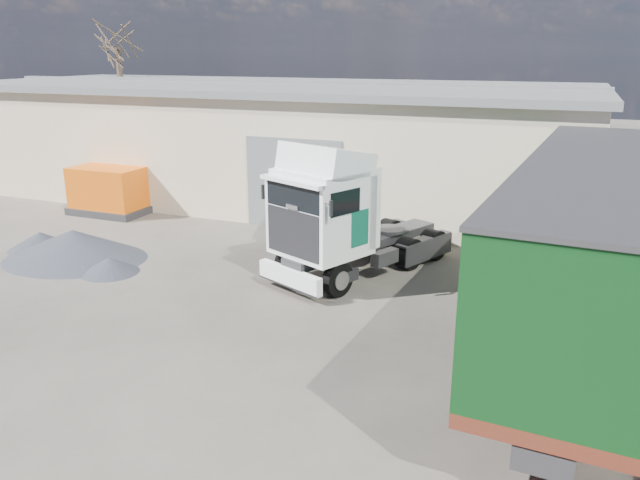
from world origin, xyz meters
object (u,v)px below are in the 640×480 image
at_px(bare_tree, 116,31).
at_px(box_trailer, 587,234).
at_px(panel_van, 300,212).
at_px(tractor_unit, 340,222).
at_px(orange_skip, 109,194).

distance_m(bare_tree, box_trailer, 31.72).
relative_size(bare_tree, panel_van, 2.15).
height_order(bare_tree, tractor_unit, bare_tree).
bearing_deg(box_trailer, bare_tree, 151.78).
bearing_deg(bare_tree, orange_skip, -54.87).
xyz_separation_m(tractor_unit, panel_van, (-3.06, 3.98, -0.93)).
relative_size(tractor_unit, panel_van, 1.51).
height_order(panel_van, orange_skip, orange_skip).
height_order(bare_tree, orange_skip, bare_tree).
bearing_deg(panel_van, bare_tree, 130.63).
distance_m(panel_van, orange_skip, 8.97).
bearing_deg(tractor_unit, bare_tree, 167.19).
height_order(tractor_unit, panel_van, tractor_unit).
xyz_separation_m(bare_tree, panel_van, (16.55, -10.61, -7.04)).
relative_size(box_trailer, panel_van, 3.05).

